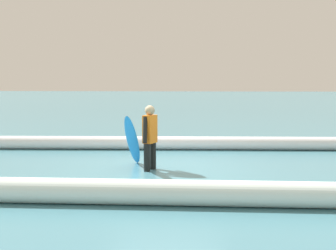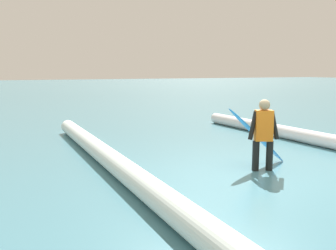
{
  "view_description": "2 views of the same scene",
  "coord_description": "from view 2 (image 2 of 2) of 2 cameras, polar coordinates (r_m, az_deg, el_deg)",
  "views": [
    {
      "loc": [
        -0.78,
        9.69,
        1.97
      ],
      "look_at": [
        -0.11,
        0.64,
        1.07
      ],
      "focal_mm": 47.66,
      "sensor_mm": 36.0,
      "label": 1
    },
    {
      "loc": [
        -5.61,
        4.79,
        2.01
      ],
      "look_at": [
        0.81,
        1.91,
        0.98
      ],
      "focal_mm": 40.15,
      "sensor_mm": 36.0,
      "label": 2
    }
  ],
  "objects": [
    {
      "name": "wave_crest_midground",
      "position": [
        5.32,
        -0.53,
        -11.46
      ],
      "size": [
        15.24,
        0.54,
        0.41
      ],
      "primitive_type": "cylinder",
      "rotation": [
        0.0,
        1.57,
        0.01
      ],
      "color": "white",
      "rests_on": "ground_plane"
    },
    {
      "name": "surfer",
      "position": [
        7.7,
        14.3,
        -0.96
      ],
      "size": [
        0.31,
        0.62,
        1.44
      ],
      "rotation": [
        0.0,
        0.0,
        4.33
      ],
      "color": "black",
      "rests_on": "ground_plane"
    },
    {
      "name": "surfboard",
      "position": [
        8.15,
        13.37,
        -1.65
      ],
      "size": [
        0.26,
        1.47,
        1.27
      ],
      "color": "#268CE5",
      "rests_on": "ground_plane"
    },
    {
      "name": "ground_plane",
      "position": [
        7.64,
        15.86,
        -7.2
      ],
      "size": [
        146.5,
        146.5,
        0.0
      ],
      "primitive_type": "plane",
      "color": "teal"
    }
  ]
}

